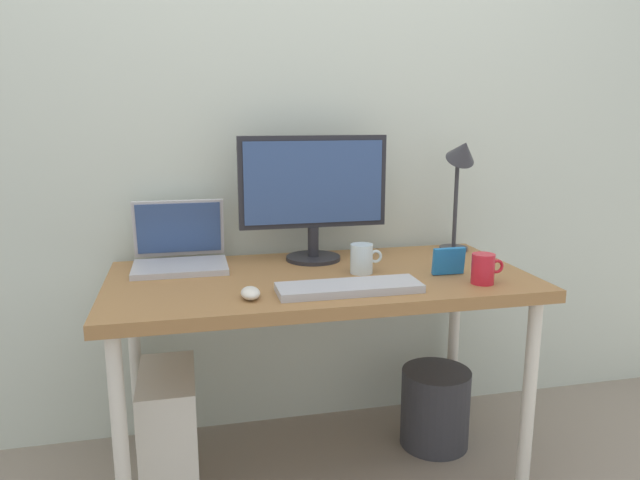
{
  "coord_description": "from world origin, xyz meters",
  "views": [
    {
      "loc": [
        -0.42,
        -1.86,
        1.25
      ],
      "look_at": [
        0.0,
        0.0,
        0.84
      ],
      "focal_mm": 33.18,
      "sensor_mm": 36.0,
      "label": 1
    }
  ],
  "objects_px": {
    "monitor": "(313,190)",
    "mouse": "(250,293)",
    "coffee_mug": "(483,269)",
    "computer_tower": "(169,432)",
    "keyboard": "(349,288)",
    "wastebasket": "(435,407)",
    "desk": "(320,293)",
    "desk_lamp": "(461,169)",
    "glass_cup": "(362,259)",
    "photo_frame": "(449,261)",
    "laptop": "(180,250)"
  },
  "relations": [
    {
      "from": "desk",
      "to": "photo_frame",
      "type": "relative_size",
      "value": 12.66
    },
    {
      "from": "monitor",
      "to": "glass_cup",
      "type": "bearing_deg",
      "value": -60.37
    },
    {
      "from": "mouse",
      "to": "desk_lamp",
      "type": "bearing_deg",
      "value": 25.94
    },
    {
      "from": "desk_lamp",
      "to": "laptop",
      "type": "bearing_deg",
      "value": 179.18
    },
    {
      "from": "monitor",
      "to": "wastebasket",
      "type": "height_order",
      "value": "monitor"
    },
    {
      "from": "monitor",
      "to": "computer_tower",
      "type": "distance_m",
      "value": 0.96
    },
    {
      "from": "monitor",
      "to": "desk_lamp",
      "type": "bearing_deg",
      "value": 0.07
    },
    {
      "from": "monitor",
      "to": "keyboard",
      "type": "height_order",
      "value": "monitor"
    },
    {
      "from": "laptop",
      "to": "desk_lamp",
      "type": "relative_size",
      "value": 0.7
    },
    {
      "from": "coffee_mug",
      "to": "glass_cup",
      "type": "bearing_deg",
      "value": 148.7
    },
    {
      "from": "coffee_mug",
      "to": "computer_tower",
      "type": "height_order",
      "value": "coffee_mug"
    },
    {
      "from": "computer_tower",
      "to": "wastebasket",
      "type": "relative_size",
      "value": 1.4
    },
    {
      "from": "keyboard",
      "to": "mouse",
      "type": "relative_size",
      "value": 4.89
    },
    {
      "from": "computer_tower",
      "to": "desk_lamp",
      "type": "bearing_deg",
      "value": 10.9
    },
    {
      "from": "laptop",
      "to": "photo_frame",
      "type": "distance_m",
      "value": 0.93
    },
    {
      "from": "monitor",
      "to": "desk_lamp",
      "type": "xyz_separation_m",
      "value": [
        0.57,
        0.0,
        0.06
      ]
    },
    {
      "from": "monitor",
      "to": "mouse",
      "type": "xyz_separation_m",
      "value": [
        -0.28,
        -0.41,
        -0.24
      ]
    },
    {
      "from": "photo_frame",
      "to": "wastebasket",
      "type": "relative_size",
      "value": 0.37
    },
    {
      "from": "desk_lamp",
      "to": "photo_frame",
      "type": "height_order",
      "value": "desk_lamp"
    },
    {
      "from": "desk",
      "to": "photo_frame",
      "type": "distance_m",
      "value": 0.44
    },
    {
      "from": "keyboard",
      "to": "photo_frame",
      "type": "distance_m",
      "value": 0.39
    },
    {
      "from": "keyboard",
      "to": "wastebasket",
      "type": "xyz_separation_m",
      "value": [
        0.42,
        0.26,
        -0.58
      ]
    },
    {
      "from": "monitor",
      "to": "computer_tower",
      "type": "relative_size",
      "value": 1.28
    },
    {
      "from": "desk",
      "to": "wastebasket",
      "type": "relative_size",
      "value": 4.64
    },
    {
      "from": "coffee_mug",
      "to": "desk",
      "type": "bearing_deg",
      "value": 156.29
    },
    {
      "from": "glass_cup",
      "to": "mouse",
      "type": "bearing_deg",
      "value": -153.47
    },
    {
      "from": "mouse",
      "to": "glass_cup",
      "type": "relative_size",
      "value": 0.81
    },
    {
      "from": "desk",
      "to": "glass_cup",
      "type": "relative_size",
      "value": 12.53
    },
    {
      "from": "coffee_mug",
      "to": "photo_frame",
      "type": "bearing_deg",
      "value": 118.53
    },
    {
      "from": "keyboard",
      "to": "computer_tower",
      "type": "relative_size",
      "value": 1.05
    },
    {
      "from": "monitor",
      "to": "photo_frame",
      "type": "height_order",
      "value": "monitor"
    },
    {
      "from": "photo_frame",
      "to": "computer_tower",
      "type": "bearing_deg",
      "value": 174.59
    },
    {
      "from": "laptop",
      "to": "computer_tower",
      "type": "height_order",
      "value": "laptop"
    },
    {
      "from": "computer_tower",
      "to": "wastebasket",
      "type": "height_order",
      "value": "computer_tower"
    },
    {
      "from": "desk",
      "to": "glass_cup",
      "type": "bearing_deg",
      "value": -2.4
    },
    {
      "from": "monitor",
      "to": "photo_frame",
      "type": "bearing_deg",
      "value": -37.3
    },
    {
      "from": "keyboard",
      "to": "computer_tower",
      "type": "bearing_deg",
      "value": 160.86
    },
    {
      "from": "desk",
      "to": "monitor",
      "type": "distance_m",
      "value": 0.38
    },
    {
      "from": "computer_tower",
      "to": "desk",
      "type": "bearing_deg",
      "value": 0.6
    },
    {
      "from": "keyboard",
      "to": "glass_cup",
      "type": "xyz_separation_m",
      "value": [
        0.1,
        0.19,
        0.04
      ]
    },
    {
      "from": "desk_lamp",
      "to": "computer_tower",
      "type": "distance_m",
      "value": 1.41
    },
    {
      "from": "photo_frame",
      "to": "wastebasket",
      "type": "distance_m",
      "value": 0.64
    },
    {
      "from": "desk",
      "to": "coffee_mug",
      "type": "height_order",
      "value": "coffee_mug"
    },
    {
      "from": "monitor",
      "to": "coffee_mug",
      "type": "xyz_separation_m",
      "value": [
        0.46,
        -0.42,
        -0.21
      ]
    },
    {
      "from": "coffee_mug",
      "to": "computer_tower",
      "type": "xyz_separation_m",
      "value": [
        -1.0,
        0.21,
        -0.56
      ]
    },
    {
      "from": "coffee_mug",
      "to": "computer_tower",
      "type": "distance_m",
      "value": 1.16
    },
    {
      "from": "computer_tower",
      "to": "monitor",
      "type": "bearing_deg",
      "value": 21.62
    },
    {
      "from": "coffee_mug",
      "to": "wastebasket",
      "type": "xyz_separation_m",
      "value": [
        -0.02,
        0.27,
        -0.62
      ]
    },
    {
      "from": "mouse",
      "to": "computer_tower",
      "type": "relative_size",
      "value": 0.21
    },
    {
      "from": "desk",
      "to": "desk_lamp",
      "type": "relative_size",
      "value": 3.06
    }
  ]
}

